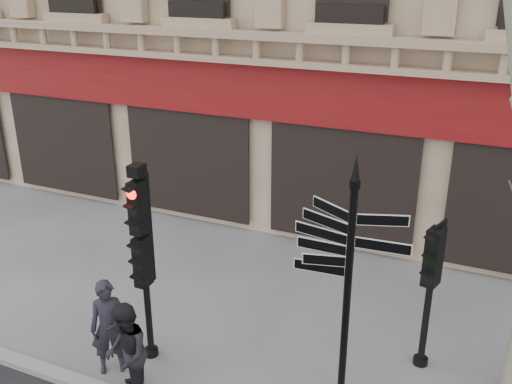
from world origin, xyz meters
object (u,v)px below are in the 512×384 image
at_px(traffic_signal_main, 142,241).
at_px(pedestrian_b, 126,354).
at_px(traffic_signal_secondary, 432,272).
at_px(fingerpost, 350,247).
at_px(pedestrian_a, 109,327).

bearing_deg(traffic_signal_main, pedestrian_b, -74.08).
distance_m(traffic_signal_main, traffic_signal_secondary, 4.59).
relative_size(fingerpost, pedestrian_a, 2.43).
distance_m(fingerpost, pedestrian_b, 3.73).
height_order(traffic_signal_secondary, pedestrian_a, traffic_signal_secondary).
bearing_deg(pedestrian_b, traffic_signal_main, 160.00).
distance_m(fingerpost, traffic_signal_main, 3.35).
distance_m(traffic_signal_main, pedestrian_b, 1.73).
height_order(fingerpost, traffic_signal_secondary, fingerpost).
relative_size(pedestrian_a, pedestrian_b, 1.00).
bearing_deg(fingerpost, traffic_signal_main, -171.82).
relative_size(traffic_signal_secondary, pedestrian_a, 1.52).
relative_size(fingerpost, pedestrian_b, 2.43).
relative_size(traffic_signal_secondary, pedestrian_b, 1.52).
bearing_deg(traffic_signal_secondary, fingerpost, -107.58).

